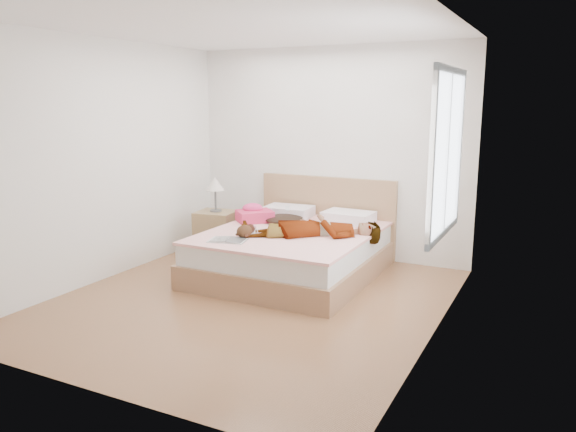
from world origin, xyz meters
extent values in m
plane|color=#523419|center=(0.00, 0.00, 0.00)|extent=(4.00, 4.00, 0.00)
imported|color=white|center=(0.26, 0.90, 0.62)|extent=(1.63, 1.23, 0.21)
ellipsoid|color=black|center=(-0.31, 1.35, 0.55)|extent=(0.45, 0.55, 0.08)
cube|color=silver|center=(-0.24, 1.30, 0.69)|extent=(0.08, 0.10, 0.05)
plane|color=white|center=(0.00, 0.00, 2.60)|extent=(4.00, 4.00, 0.00)
plane|color=silver|center=(0.00, 2.00, 1.30)|extent=(3.60, 0.00, 3.60)
plane|color=silver|center=(0.00, -2.00, 1.30)|extent=(3.60, 0.00, 3.60)
plane|color=white|center=(-1.80, 0.00, 1.30)|extent=(0.00, 4.00, 4.00)
plane|color=white|center=(1.80, 0.00, 1.30)|extent=(0.00, 4.00, 4.00)
cube|color=white|center=(1.78, 0.30, 1.50)|extent=(0.02, 1.10, 1.30)
cube|color=silver|center=(1.78, -0.28, 1.50)|extent=(0.04, 0.06, 1.42)
cube|color=silver|center=(1.78, 0.88, 1.50)|extent=(0.04, 0.06, 1.42)
cube|color=silver|center=(1.78, 0.30, 0.82)|extent=(0.04, 1.22, 0.06)
cube|color=silver|center=(1.78, 0.30, 2.18)|extent=(0.04, 1.22, 0.06)
cube|color=silver|center=(1.77, 0.30, 1.50)|extent=(0.03, 0.04, 1.30)
cube|color=brown|center=(0.00, 0.95, 0.13)|extent=(1.78, 2.08, 0.26)
cube|color=silver|center=(0.00, 0.95, 0.37)|extent=(1.70, 2.00, 0.22)
cube|color=white|center=(0.00, 0.95, 0.49)|extent=(1.74, 2.04, 0.03)
cube|color=brown|center=(0.00, 1.96, 0.50)|extent=(1.80, 0.07, 1.00)
cube|color=white|center=(-0.40, 1.67, 0.57)|extent=(0.61, 0.44, 0.13)
cube|color=white|center=(0.40, 1.67, 0.57)|extent=(0.60, 0.43, 0.13)
cube|color=#D43962|center=(-0.63, 1.21, 0.58)|extent=(0.52, 0.52, 0.13)
ellipsoid|color=#FA4492|center=(-0.68, 1.24, 0.66)|extent=(0.30, 0.27, 0.12)
cube|color=silver|center=(-0.40, 0.24, 0.52)|extent=(0.42, 0.33, 0.01)
cube|color=white|center=(-0.49, 0.22, 0.52)|extent=(0.24, 0.29, 0.02)
cube|color=#2A2A2A|center=(-0.30, 0.27, 0.52)|extent=(0.24, 0.29, 0.02)
cylinder|color=white|center=(-0.31, 0.59, 0.56)|extent=(0.09, 0.09, 0.09)
torus|color=white|center=(-0.27, 0.59, 0.56)|extent=(0.07, 0.02, 0.07)
cylinder|color=black|center=(-0.31, 0.59, 0.59)|extent=(0.07, 0.07, 0.00)
ellipsoid|color=black|center=(-0.32, 0.45, 0.58)|extent=(0.18, 0.20, 0.13)
ellipsoid|color=white|center=(-0.32, 0.43, 0.59)|extent=(0.10, 0.11, 0.07)
sphere|color=black|center=(-0.30, 0.55, 0.59)|extent=(0.10, 0.10, 0.10)
sphere|color=pink|center=(-0.33, 0.58, 0.61)|extent=(0.04, 0.04, 0.04)
sphere|color=pink|center=(-0.26, 0.57, 0.61)|extent=(0.04, 0.04, 0.04)
ellipsoid|color=black|center=(-0.38, 0.41, 0.55)|extent=(0.05, 0.07, 0.03)
ellipsoid|color=black|center=(-0.26, 0.40, 0.55)|extent=(0.05, 0.07, 0.03)
cube|color=olive|center=(-1.22, 1.26, 0.29)|extent=(0.52, 0.48, 0.57)
cylinder|color=#4E4E4E|center=(-1.22, 1.26, 0.58)|extent=(0.16, 0.16, 0.02)
cylinder|color=#4C4C4C|center=(-1.22, 1.26, 0.73)|extent=(0.03, 0.03, 0.29)
cone|color=beige|center=(-1.22, 1.26, 0.93)|extent=(0.26, 0.26, 0.17)
camera|label=1|loc=(2.69, -4.53, 1.93)|focal=35.00mm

